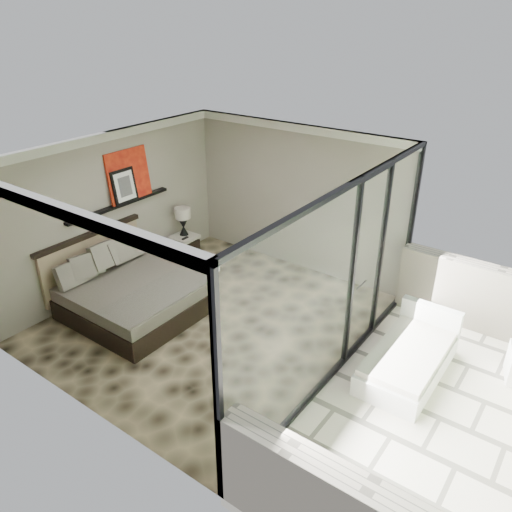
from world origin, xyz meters
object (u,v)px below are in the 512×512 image
Objects in this scene: bed at (131,293)px; nightstand at (185,248)px; table_lamp at (183,218)px; lounger at (409,358)px.

nightstand is at bearing 107.77° from bed.
table_lamp is at bearing 155.60° from nightstand.
nightstand is at bearing 171.61° from lounger.
nightstand is at bearing -43.54° from table_lamp.
lounger is (5.03, -0.76, -0.67)m from table_lamp.
table_lamp is (-0.67, 2.00, 0.55)m from bed.
nightstand is (-0.63, 1.96, -0.10)m from bed.
table_lamp reaches higher than lounger.
lounger is (4.98, -0.71, -0.02)m from nightstand.
bed is at bearing -164.27° from lounger.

